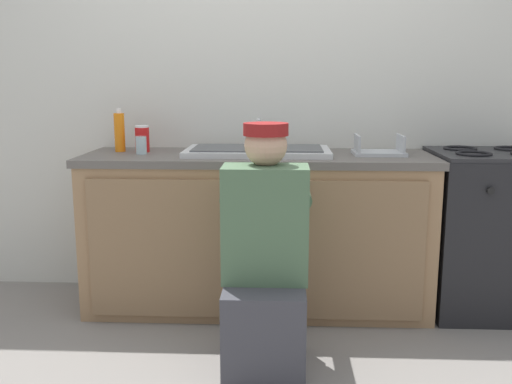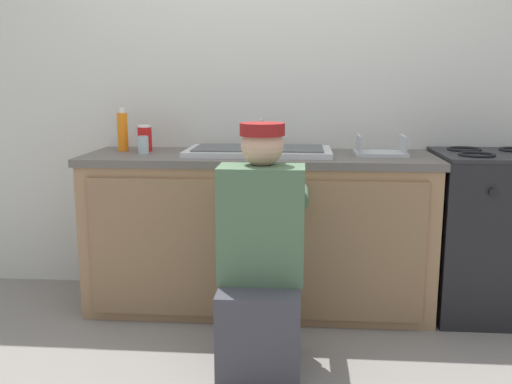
# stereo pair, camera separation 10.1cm
# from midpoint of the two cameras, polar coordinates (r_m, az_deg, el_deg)

# --- Properties ---
(ground_plane) EXTENTS (12.00, 12.00, 0.00)m
(ground_plane) POSITION_cam_midpoint_polar(r_m,az_deg,el_deg) (3.13, 0.80, -13.16)
(ground_plane) COLOR gray
(back_wall) EXTENTS (6.00, 0.10, 2.50)m
(back_wall) POSITION_cam_midpoint_polar(r_m,az_deg,el_deg) (3.51, 1.58, 10.46)
(back_wall) COLOR silver
(back_wall) RESTS_ON ground_plane
(counter_cabinet) EXTENTS (1.90, 0.62, 0.84)m
(counter_cabinet) POSITION_cam_midpoint_polar(r_m,az_deg,el_deg) (3.27, 1.16, -4.31)
(counter_cabinet) COLOR #997551
(counter_cabinet) RESTS_ON ground_plane
(countertop) EXTENTS (1.94, 0.62, 0.04)m
(countertop) POSITION_cam_midpoint_polar(r_m,az_deg,el_deg) (3.19, 1.20, 3.43)
(countertop) COLOR #5B5651
(countertop) RESTS_ON counter_cabinet
(sink_double_basin) EXTENTS (0.80, 0.44, 0.19)m
(sink_double_basin) POSITION_cam_midpoint_polar(r_m,az_deg,el_deg) (3.18, 1.21, 4.16)
(sink_double_basin) COLOR silver
(sink_double_basin) RESTS_ON countertop
(stove_range) EXTENTS (0.64, 0.62, 0.92)m
(stove_range) POSITION_cam_midpoint_polar(r_m,az_deg,el_deg) (3.44, 23.21, -3.85)
(stove_range) COLOR black
(stove_range) RESTS_ON ground_plane
(plumber_person) EXTENTS (0.42, 0.61, 1.10)m
(plumber_person) POSITION_cam_midpoint_polar(r_m,az_deg,el_deg) (2.58, 1.64, -7.62)
(plumber_person) COLOR #3F3F47
(plumber_person) RESTS_ON ground_plane
(water_glass) EXTENTS (0.06, 0.06, 0.10)m
(water_glass) POSITION_cam_midpoint_polar(r_m,az_deg,el_deg) (3.25, -10.34, 4.67)
(water_glass) COLOR #ADC6CC
(water_glass) RESTS_ON countertop
(soap_bottle_orange) EXTENTS (0.06, 0.06, 0.25)m
(soap_bottle_orange) POSITION_cam_midpoint_polar(r_m,az_deg,el_deg) (3.40, -12.37, 5.93)
(soap_bottle_orange) COLOR orange
(soap_bottle_orange) RESTS_ON countertop
(soda_cup_red) EXTENTS (0.08, 0.08, 0.15)m
(soda_cup_red) POSITION_cam_midpoint_polar(r_m,az_deg,el_deg) (3.35, -10.21, 5.30)
(soda_cup_red) COLOR red
(soda_cup_red) RESTS_ON countertop
(dish_rack_tray) EXTENTS (0.28, 0.22, 0.11)m
(dish_rack_tray) POSITION_cam_midpoint_polar(r_m,az_deg,el_deg) (3.21, 13.23, 4.02)
(dish_rack_tray) COLOR #B2B7BC
(dish_rack_tray) RESTS_ON countertop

